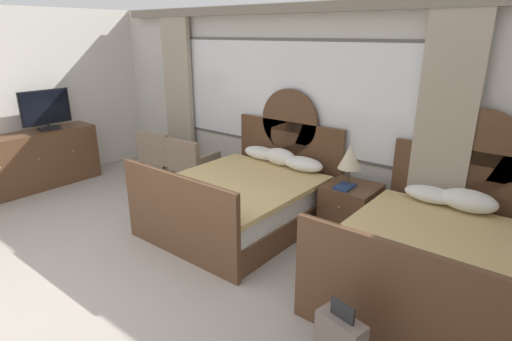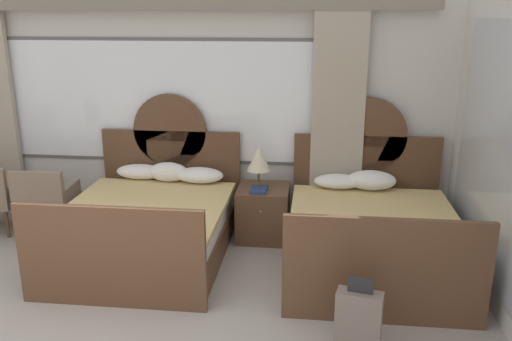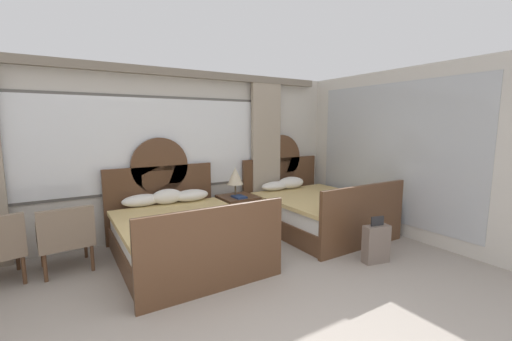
% 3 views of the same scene
% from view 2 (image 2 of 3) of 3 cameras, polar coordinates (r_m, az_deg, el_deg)
% --- Properties ---
extents(wall_back_window, '(6.96, 0.22, 2.70)m').
position_cam_2_polar(wall_back_window, '(6.59, -10.21, 6.56)').
color(wall_back_window, beige).
rests_on(wall_back_window, ground_plane).
extents(bed_near_window, '(1.70, 2.12, 1.61)m').
position_cam_2_polar(bed_near_window, '(5.86, -11.38, -5.62)').
color(bed_near_window, brown).
rests_on(bed_near_window, ground_plane).
extents(bed_near_mirror, '(1.70, 2.12, 1.61)m').
position_cam_2_polar(bed_near_mirror, '(5.62, 12.29, -6.70)').
color(bed_near_mirror, brown).
rests_on(bed_near_mirror, ground_plane).
extents(nightstand_between_beds, '(0.59, 0.61, 0.61)m').
position_cam_2_polar(nightstand_between_beds, '(6.17, 0.79, -4.55)').
color(nightstand_between_beds, brown).
rests_on(nightstand_between_beds, ground_plane).
extents(table_lamp_on_nightstand, '(0.27, 0.27, 0.50)m').
position_cam_2_polar(table_lamp_on_nightstand, '(5.96, 0.31, 1.28)').
color(table_lamp_on_nightstand, brown).
rests_on(table_lamp_on_nightstand, nightstand_between_beds).
extents(book_on_nightstand, '(0.18, 0.26, 0.03)m').
position_cam_2_polar(book_on_nightstand, '(5.96, 0.31, -2.06)').
color(book_on_nightstand, navy).
rests_on(book_on_nightstand, nightstand_between_beds).
extents(armchair_by_window_left, '(0.64, 0.64, 0.84)m').
position_cam_2_polar(armchair_by_window_left, '(6.66, -21.71, -2.71)').
color(armchair_by_window_left, '#84705B').
rests_on(armchair_by_window_left, ground_plane).
extents(suitcase_on_floor, '(0.38, 0.22, 0.63)m').
position_cam_2_polar(suitcase_on_floor, '(4.33, 10.95, -15.59)').
color(suitcase_on_floor, '#75665B').
rests_on(suitcase_on_floor, ground_plane).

